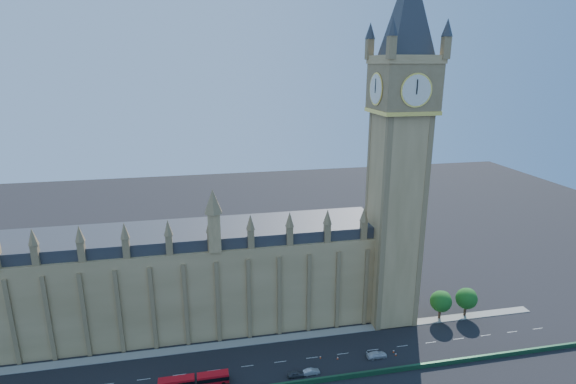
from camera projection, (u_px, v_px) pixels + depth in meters
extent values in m
plane|color=black|center=(264.00, 364.00, 108.66)|extent=(400.00, 400.00, 0.00)
cube|color=#9A7C4A|center=(160.00, 285.00, 121.19)|extent=(120.00, 20.00, 25.00)
cube|color=#2D3035|center=(156.00, 236.00, 117.34)|extent=(120.00, 18.00, 3.00)
cube|color=#9A7C4A|center=(394.00, 221.00, 121.13)|extent=(12.00, 12.00, 58.00)
cube|color=olive|center=(403.00, 89.00, 111.52)|extent=(14.00, 14.00, 12.00)
cylinder|color=silver|center=(417.00, 90.00, 104.79)|extent=(7.20, 0.30, 7.20)
cube|color=#9A7C4A|center=(405.00, 59.00, 109.60)|extent=(14.50, 14.50, 2.00)
cube|color=gray|center=(259.00, 341.00, 117.59)|extent=(160.00, 3.00, 0.16)
cylinder|color=#382619|center=(440.00, 312.00, 127.45)|extent=(0.70, 0.70, 4.00)
sphere|color=#154813|center=(441.00, 301.00, 126.49)|extent=(6.00, 6.00, 6.00)
sphere|color=#154813|center=(443.00, 299.00, 126.76)|extent=(4.38, 4.38, 4.38)
cylinder|color=#382619|center=(465.00, 309.00, 128.98)|extent=(0.70, 0.70, 4.00)
sphere|color=#154813|center=(466.00, 299.00, 128.01)|extent=(6.00, 6.00, 6.00)
sphere|color=#154813|center=(469.00, 296.00, 128.29)|extent=(4.38, 4.38, 4.38)
cube|color=red|center=(177.00, 384.00, 100.00)|extent=(7.97, 2.28, 2.65)
cube|color=red|center=(213.00, 379.00, 101.61)|extent=(7.09, 2.27, 2.65)
cube|color=black|center=(177.00, 382.00, 99.92)|extent=(8.02, 2.33, 1.01)
cube|color=black|center=(213.00, 377.00, 101.52)|extent=(7.14, 2.32, 1.01)
cylinder|color=black|center=(194.00, 382.00, 100.80)|extent=(0.75, 2.13, 2.12)
cylinder|color=black|center=(189.00, 382.00, 101.79)|extent=(0.89, 0.27, 0.88)
cylinder|color=black|center=(203.00, 380.00, 102.44)|extent=(0.89, 0.27, 0.88)
cylinder|color=black|center=(224.00, 384.00, 101.26)|extent=(0.89, 0.27, 0.88)
cylinder|color=black|center=(223.00, 377.00, 103.34)|extent=(0.89, 0.27, 0.88)
imported|color=#43464B|center=(296.00, 374.00, 104.09)|extent=(3.96, 1.68, 1.33)
imported|color=#A0A3A8|center=(311.00, 372.00, 104.93)|extent=(4.00, 1.49, 1.31)
imported|color=silver|center=(377.00, 355.00, 110.86)|extent=(5.24, 2.27, 1.50)
cube|color=black|center=(320.00, 358.00, 110.78)|extent=(0.43, 0.43, 0.04)
cone|color=#FF4E0D|center=(320.00, 357.00, 110.70)|extent=(0.48, 0.48, 0.62)
cylinder|color=white|center=(320.00, 357.00, 110.67)|extent=(0.30, 0.30, 0.11)
cube|color=black|center=(396.00, 355.00, 111.79)|extent=(0.44, 0.44, 0.04)
cone|color=#F9430D|center=(396.00, 354.00, 111.70)|extent=(0.48, 0.48, 0.68)
cylinder|color=white|center=(396.00, 354.00, 111.68)|extent=(0.33, 0.33, 0.12)
cube|color=black|center=(393.00, 352.00, 113.01)|extent=(0.46, 0.46, 0.04)
cone|color=#EE430C|center=(394.00, 351.00, 112.92)|extent=(0.50, 0.50, 0.71)
cylinder|color=white|center=(394.00, 351.00, 112.89)|extent=(0.35, 0.35, 0.12)
cube|color=black|center=(338.00, 359.00, 110.44)|extent=(0.45, 0.45, 0.04)
cone|color=#FF450D|center=(338.00, 358.00, 110.35)|extent=(0.49, 0.49, 0.65)
cylinder|color=white|center=(338.00, 358.00, 110.33)|extent=(0.31, 0.31, 0.11)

